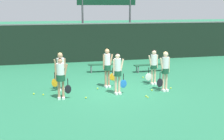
# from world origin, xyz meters

# --- Properties ---
(ground_plane) EXTENTS (140.00, 140.00, 0.00)m
(ground_plane) POSITION_xyz_m (0.00, 0.00, 0.00)
(ground_plane) COLOR #26724C
(fence_windscreen) EXTENTS (60.00, 0.08, 2.63)m
(fence_windscreen) POSITION_xyz_m (0.00, 7.69, 1.33)
(fence_windscreen) COLOR black
(fence_windscreen) RESTS_ON ground_plane
(scoreboard) EXTENTS (4.39, 0.15, 5.09)m
(scoreboard) POSITION_xyz_m (2.04, 9.62, 4.04)
(scoreboard) COLOR #515156
(scoreboard) RESTS_ON ground_plane
(bench_courtside) EXTENTS (2.05, 0.48, 0.43)m
(bench_courtside) POSITION_xyz_m (3.20, 3.52, 0.37)
(bench_courtside) COLOR #19472D
(bench_courtside) RESTS_ON ground_plane
(bench_far) EXTENTS (1.83, 0.51, 0.47)m
(bench_far) POSITION_xyz_m (0.54, 4.06, 0.41)
(bench_far) COLOR #19472D
(bench_far) RESTS_ON ground_plane
(player_0) EXTENTS (0.64, 0.37, 1.69)m
(player_0) POSITION_xyz_m (-2.33, -0.69, 0.99)
(player_0) COLOR tan
(player_0) RESTS_ON ground_plane
(player_1) EXTENTS (0.62, 0.33, 1.78)m
(player_1) POSITION_xyz_m (0.09, -0.58, 1.04)
(player_1) COLOR beige
(player_1) RESTS_ON ground_plane
(player_2) EXTENTS (0.61, 0.33, 1.79)m
(player_2) POSITION_xyz_m (2.25, -0.62, 1.06)
(player_2) COLOR beige
(player_2) RESTS_ON ground_plane
(player_3) EXTENTS (0.65, 0.38, 1.72)m
(player_3) POSITION_xyz_m (-2.22, 0.65, 1.03)
(player_3) COLOR tan
(player_3) RESTS_ON ground_plane
(player_4) EXTENTS (0.62, 0.33, 1.82)m
(player_4) POSITION_xyz_m (-0.07, 0.67, 1.07)
(player_4) COLOR tan
(player_4) RESTS_ON ground_plane
(player_5) EXTENTS (0.63, 0.33, 1.70)m
(player_5) POSITION_xyz_m (2.21, 0.66, 0.99)
(player_5) COLOR beige
(player_5) RESTS_ON ground_plane
(tennis_ball_0) EXTENTS (0.07, 0.07, 0.07)m
(tennis_ball_0) POSITION_xyz_m (2.21, 2.07, 0.04)
(tennis_ball_0) COLOR #CCE033
(tennis_ball_0) RESTS_ON ground_plane
(tennis_ball_1) EXTENTS (0.07, 0.07, 0.07)m
(tennis_ball_1) POSITION_xyz_m (-3.04, 0.02, 0.03)
(tennis_ball_1) COLOR #CCE033
(tennis_ball_1) RESTS_ON ground_plane
(tennis_ball_2) EXTENTS (0.07, 0.07, 0.07)m
(tennis_ball_2) POSITION_xyz_m (1.72, -0.45, 0.04)
(tennis_ball_2) COLOR #CCE033
(tennis_ball_2) RESTS_ON ground_plane
(tennis_ball_3) EXTENTS (0.07, 0.07, 0.07)m
(tennis_ball_3) POSITION_xyz_m (1.13, -1.29, 0.03)
(tennis_ball_3) COLOR #CCE033
(tennis_ball_3) RESTS_ON ground_plane
(tennis_ball_4) EXTENTS (0.07, 0.07, 0.07)m
(tennis_ball_4) POSITION_xyz_m (0.56, 1.81, 0.03)
(tennis_ball_4) COLOR #CCE033
(tennis_ball_4) RESTS_ON ground_plane
(tennis_ball_5) EXTENTS (0.07, 0.07, 0.07)m
(tennis_ball_5) POSITION_xyz_m (1.14, -1.47, 0.03)
(tennis_ball_5) COLOR #CCE033
(tennis_ball_5) RESTS_ON ground_plane
(tennis_ball_6) EXTENTS (0.07, 0.07, 0.07)m
(tennis_ball_6) POSITION_xyz_m (-1.35, -0.89, 0.03)
(tennis_ball_6) COLOR #CCE033
(tennis_ball_6) RESTS_ON ground_plane
(tennis_ball_7) EXTENTS (0.07, 0.07, 0.07)m
(tennis_ball_7) POSITION_xyz_m (2.70, -0.33, 0.03)
(tennis_ball_7) COLOR #CCE033
(tennis_ball_7) RESTS_ON ground_plane
(tennis_ball_8) EXTENTS (0.07, 0.07, 0.07)m
(tennis_ball_8) POSITION_xyz_m (-3.43, 0.24, 0.04)
(tennis_ball_8) COLOR #CCE033
(tennis_ball_8) RESTS_ON ground_plane
(tennis_ball_9) EXTENTS (0.07, 0.07, 0.07)m
(tennis_ball_9) POSITION_xyz_m (-0.59, 0.42, 0.03)
(tennis_ball_9) COLOR #CCE033
(tennis_ball_9) RESTS_ON ground_plane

